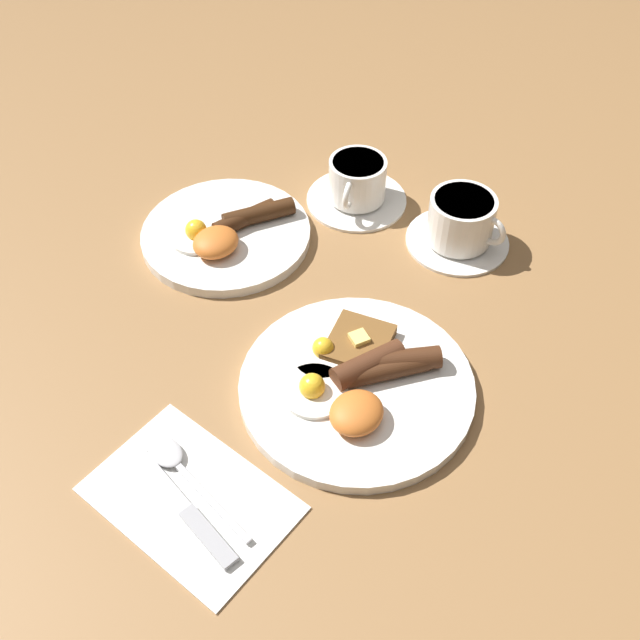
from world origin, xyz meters
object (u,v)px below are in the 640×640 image
Objects in this scene: teacup_near at (461,224)px; teacup_far at (357,185)px; breakfast_plate_near at (357,383)px; knife at (187,511)px; breakfast_plate_far at (226,233)px; spoon at (175,462)px.

teacup_far is (-0.02, 0.16, -0.00)m from teacup_near.
teacup_near is (0.29, 0.06, 0.02)m from breakfast_plate_near.
teacup_near is at bearing -79.81° from knife.
breakfast_plate_far is 0.20m from teacup_far.
knife is at bearing 173.67° from breakfast_plate_near.
breakfast_plate_near is 0.31m from breakfast_plate_far.
teacup_near reaches higher than spoon.
teacup_near is at bearing -87.18° from spoon.
teacup_near is at bearing 11.84° from breakfast_plate_near.
breakfast_plate_near is 0.22m from spoon.
teacup_far is 0.85× the size of knife.
spoon is (-0.49, 0.02, -0.02)m from teacup_near.
breakfast_plate_far is at bearing -47.02° from spoon.
teacup_near is 0.49m from spoon.
breakfast_plate_near is at bearing -89.88° from knife.
teacup_near is (0.21, -0.24, 0.02)m from breakfast_plate_far.
breakfast_plate_far is 1.36× the size of knife.
spoon is (0.03, 0.05, 0.00)m from knife.
breakfast_plate_near is 0.29m from teacup_near.
breakfast_plate_near is at bearing -139.74° from teacup_far.
teacup_far is at bearing 98.70° from teacup_near.
teacup_far reaches higher than breakfast_plate_far.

